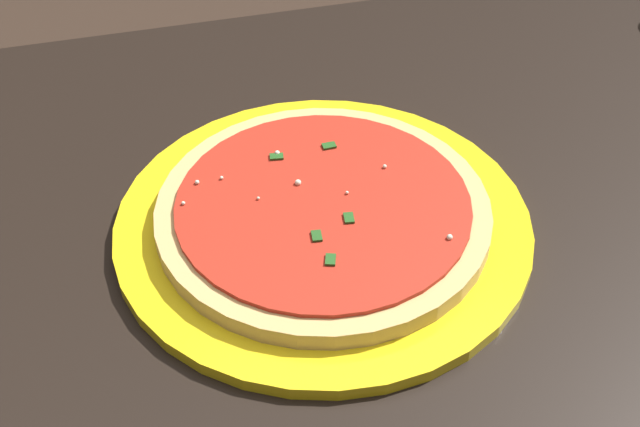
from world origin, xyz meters
The scene contains 3 objects.
restaurant_table centered at (0.00, 0.00, 0.60)m, with size 1.14×0.72×0.74m.
serving_plate centered at (0.00, -0.01, 0.74)m, with size 0.35×0.35×0.01m, color yellow.
pizza centered at (0.00, -0.01, 0.76)m, with size 0.28×0.28×0.02m.
Camera 1 is at (-0.14, -0.55, 1.26)m, focal length 49.76 mm.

